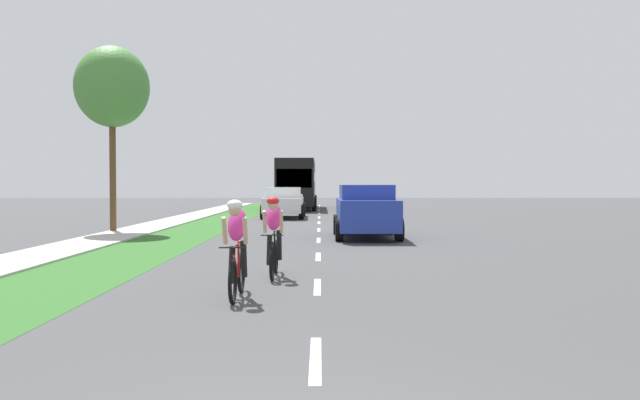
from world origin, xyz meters
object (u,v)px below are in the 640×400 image
object	(u,v)px
bus_black	(296,182)
suv_blue	(365,210)
cyclist_lead	(236,248)
street_tree_near	(111,88)
cyclist_trailing	(273,236)
pickup_white	(283,203)

from	to	relation	value
bus_black	suv_blue	bearing A→B (deg)	-82.55
cyclist_lead	street_tree_near	world-z (taller)	street_tree_near
bus_black	street_tree_near	world-z (taller)	street_tree_near
cyclist_trailing	street_tree_near	xyz separation A→B (m)	(-6.96, 11.77, 4.65)
bus_black	cyclist_trailing	bearing A→B (deg)	-88.74
suv_blue	bus_black	size ratio (longest dim) A/B	0.41
cyclist_trailing	pickup_white	xyz separation A→B (m)	(-1.03, 21.59, 0.02)
bus_black	street_tree_near	distance (m)	23.11
bus_black	street_tree_near	bearing A→B (deg)	-105.78
cyclist_lead	street_tree_near	bearing A→B (deg)	114.86
bus_black	street_tree_near	xyz separation A→B (m)	(-6.21, -21.98, 3.48)
suv_blue	pickup_white	world-z (taller)	suv_blue
bus_black	street_tree_near	size ratio (longest dim) A/B	1.65
cyclist_lead	street_tree_near	xyz separation A→B (m)	(-6.54, 14.10, 4.65)
pickup_white	street_tree_near	size ratio (longest dim) A/B	0.73
street_tree_near	bus_black	bearing A→B (deg)	74.22
cyclist_trailing	street_tree_near	size ratio (longest dim) A/B	0.24
street_tree_near	suv_blue	bearing A→B (deg)	-15.13
suv_blue	bus_black	bearing A→B (deg)	97.45
pickup_white	bus_black	bearing A→B (deg)	88.63
suv_blue	pickup_white	xyz separation A→B (m)	(-3.50, 12.36, -0.12)
suv_blue	bus_black	distance (m)	24.76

